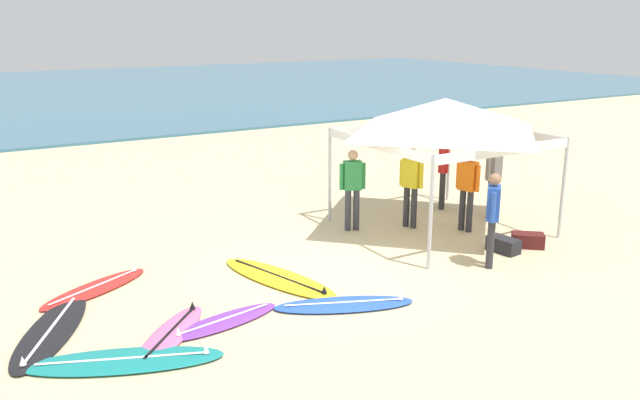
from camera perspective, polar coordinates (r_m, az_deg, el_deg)
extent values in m
plane|color=beige|center=(11.66, 1.35, -6.02)|extent=(80.00, 80.00, 0.00)
cube|color=#386B84|center=(42.31, -22.77, 8.58)|extent=(80.00, 36.00, 0.10)
cylinder|color=#B7B7BC|center=(11.48, 9.64, -1.17)|extent=(0.07, 0.07, 2.05)
cylinder|color=#B7B7BC|center=(13.84, 20.43, 0.92)|extent=(0.07, 0.07, 2.05)
cylinder|color=#B7B7BC|center=(14.13, 0.86, 2.20)|extent=(0.07, 0.07, 2.05)
cylinder|color=#B7B7BC|center=(16.11, 11.20, 3.56)|extent=(0.07, 0.07, 2.05)
cube|color=white|center=(12.40, 15.85, 4.14)|extent=(3.37, 0.03, 0.18)
cube|color=white|center=(14.88, 6.47, 6.45)|extent=(3.37, 0.03, 0.18)
cube|color=white|center=(12.56, 4.89, 4.82)|extent=(0.03, 3.37, 0.18)
cube|color=white|center=(14.75, 15.73, 5.89)|extent=(0.03, 3.37, 0.18)
pyramid|color=white|center=(13.52, 10.83, 7.26)|extent=(3.49, 3.49, 0.70)
ellipsoid|color=#19847F|center=(9.01, -16.78, -13.28)|extent=(2.64, 1.60, 0.07)
cube|color=white|center=(9.00, -16.79, -13.07)|extent=(2.04, 0.86, 0.01)
cone|color=white|center=(8.87, -9.93, -12.62)|extent=(0.09, 0.09, 0.12)
ellipsoid|color=red|center=(11.37, -19.03, -7.29)|extent=(2.06, 1.41, 0.07)
cube|color=white|center=(11.36, -19.04, -7.12)|extent=(1.56, 0.83, 0.01)
cone|color=white|center=(11.82, -15.92, -5.65)|extent=(0.09, 0.09, 0.12)
ellipsoid|color=purple|center=(9.77, -8.35, -10.41)|extent=(1.88, 0.82, 0.07)
cube|color=white|center=(9.75, -8.36, -10.21)|extent=(1.53, 0.33, 0.01)
cone|color=white|center=(9.39, -12.27, -11.07)|extent=(0.09, 0.09, 0.12)
ellipsoid|color=blue|center=(10.20, 2.10, -9.08)|extent=(2.23, 1.38, 0.07)
cube|color=white|center=(10.18, 2.10, -8.89)|extent=(1.72, 0.75, 0.01)
cone|color=white|center=(10.34, 7.03, -8.26)|extent=(0.09, 0.09, 0.12)
ellipsoid|color=black|center=(10.13, -22.40, -10.49)|extent=(1.72, 2.47, 0.07)
cube|color=white|center=(10.12, -22.42, -10.30)|extent=(1.01, 1.86, 0.01)
cone|color=white|center=(9.26, -24.51, -12.61)|extent=(0.09, 0.09, 0.12)
ellipsoid|color=yellow|center=(11.20, -3.67, -6.77)|extent=(1.42, 2.68, 0.07)
cube|color=black|center=(11.19, -3.68, -6.59)|extent=(0.68, 2.12, 0.01)
cone|color=black|center=(10.48, 0.38, -7.80)|extent=(0.09, 0.09, 0.12)
ellipsoid|color=pink|center=(9.55, -12.88, -11.29)|extent=(1.63, 1.70, 0.07)
cube|color=black|center=(9.53, -12.89, -11.09)|extent=(1.11, 1.18, 0.01)
cone|color=black|center=(10.13, -11.07, -8.97)|extent=(0.09, 0.09, 0.12)
cylinder|color=#383842|center=(13.61, 2.45, -0.89)|extent=(0.13, 0.13, 0.88)
cylinder|color=#383842|center=(13.65, 3.18, -0.85)|extent=(0.13, 0.13, 0.88)
cube|color=#2D8C47|center=(13.44, 2.86, 2.16)|extent=(0.41, 0.33, 0.60)
sphere|color=tan|center=(13.34, 2.88, 3.94)|extent=(0.21, 0.21, 0.21)
cylinder|color=#2D8C47|center=(13.39, 1.90, 2.04)|extent=(0.09, 0.09, 0.54)
cylinder|color=#2D8C47|center=(13.50, 3.81, 2.12)|extent=(0.09, 0.09, 0.54)
cylinder|color=#2D2D33|center=(11.93, 14.64, -3.78)|extent=(0.13, 0.13, 0.88)
cylinder|color=#2D2D33|center=(12.10, 14.64, -3.51)|extent=(0.13, 0.13, 0.88)
cube|color=#2851B2|center=(11.80, 14.88, -0.24)|extent=(0.41, 0.41, 0.60)
sphere|color=#9E7051|center=(11.69, 15.03, 1.76)|extent=(0.21, 0.21, 0.21)
cylinder|color=#2851B2|center=(11.58, 14.87, -0.64)|extent=(0.09, 0.09, 0.54)
cylinder|color=#2851B2|center=(12.02, 14.88, -0.05)|extent=(0.09, 0.09, 0.54)
cylinder|color=#383842|center=(15.04, 14.92, 0.19)|extent=(0.13, 0.13, 0.88)
cylinder|color=#383842|center=(14.89, 14.60, 0.06)|extent=(0.13, 0.13, 0.88)
cube|color=gray|center=(14.79, 14.96, 2.89)|extent=(0.41, 0.32, 0.60)
sphere|color=tan|center=(14.71, 15.07, 4.51)|extent=(0.21, 0.21, 0.21)
cylinder|color=gray|center=(15.00, 15.36, 2.95)|extent=(0.09, 0.09, 0.54)
cylinder|color=gray|center=(14.60, 14.53, 2.68)|extent=(0.09, 0.09, 0.54)
cylinder|color=#2D2D33|center=(15.55, 10.63, 0.95)|extent=(0.13, 0.13, 0.88)
cylinder|color=#2D2D33|center=(15.38, 10.59, 0.79)|extent=(0.13, 0.13, 0.88)
cube|color=red|center=(15.30, 10.75, 3.55)|extent=(0.41, 0.41, 0.60)
sphere|color=tan|center=(15.22, 10.83, 5.12)|extent=(0.21, 0.21, 0.21)
cylinder|color=red|center=(15.53, 10.80, 3.65)|extent=(0.09, 0.09, 0.54)
cylinder|color=red|center=(15.08, 10.69, 3.30)|extent=(0.09, 0.09, 0.54)
cylinder|color=#2D2D33|center=(13.98, 7.54, -0.56)|extent=(0.13, 0.13, 0.88)
cylinder|color=#2D2D33|center=(13.90, 8.19, -0.68)|extent=(0.13, 0.13, 0.88)
cube|color=yellow|center=(13.75, 7.98, 2.34)|extent=(0.34, 0.42, 0.60)
sphere|color=beige|center=(13.66, 8.04, 4.08)|extent=(0.21, 0.21, 0.21)
cylinder|color=yellow|center=(13.86, 7.14, 2.39)|extent=(0.09, 0.09, 0.54)
cylinder|color=yellow|center=(13.65, 8.82, 2.12)|extent=(0.09, 0.09, 0.54)
cylinder|color=#2D2D33|center=(13.85, 12.91, -0.98)|extent=(0.13, 0.13, 0.88)
cylinder|color=#2D2D33|center=(13.94, 12.29, -0.83)|extent=(0.13, 0.13, 0.88)
cube|color=orange|center=(13.71, 12.78, 2.06)|extent=(0.30, 0.40, 0.60)
sphere|color=#9E7051|center=(13.62, 12.89, 3.80)|extent=(0.21, 0.21, 0.21)
cylinder|color=orange|center=(13.60, 13.59, 1.82)|extent=(0.09, 0.09, 0.54)
cylinder|color=orange|center=(13.84, 11.98, 2.15)|extent=(0.09, 0.09, 0.54)
cube|color=#4C1919|center=(13.31, 17.66, -3.36)|extent=(0.67, 0.63, 0.28)
cube|color=#232328|center=(12.91, 15.69, -3.79)|extent=(0.40, 0.64, 0.28)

